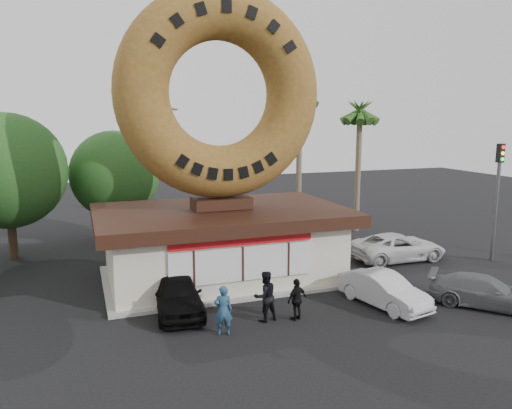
{
  "coord_description": "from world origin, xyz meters",
  "views": [
    {
      "loc": [
        -6.01,
        -15.48,
        7.38
      ],
      "look_at": [
        0.96,
        4.0,
        3.75
      ],
      "focal_mm": 35.0,
      "sensor_mm": 36.0,
      "label": 1
    }
  ],
  "objects": [
    {
      "name": "car_black",
      "position": [
        -2.73,
        2.65,
        0.73
      ],
      "size": [
        2.01,
        4.4,
        1.46
      ],
      "primitive_type": "imported",
      "rotation": [
        0.0,
        0.0,
        -0.07
      ],
      "color": "black",
      "rests_on": "ground"
    },
    {
      "name": "donut_shop",
      "position": [
        0.0,
        5.98,
        1.77
      ],
      "size": [
        11.2,
        7.2,
        3.8
      ],
      "color": "silver",
      "rests_on": "ground"
    },
    {
      "name": "tree_west",
      "position": [
        -9.5,
        13.0,
        4.64
      ],
      "size": [
        6.0,
        6.0,
        7.65
      ],
      "color": "#473321",
      "rests_on": "ground"
    },
    {
      "name": "palm_near",
      "position": [
        7.5,
        14.0,
        8.41
      ],
      "size": [
        2.6,
        2.6,
        9.75
      ],
      "color": "#726651",
      "rests_on": "ground"
    },
    {
      "name": "ground",
      "position": [
        0.0,
        0.0,
        0.0
      ],
      "size": [
        90.0,
        90.0,
        0.0
      ],
      "primitive_type": "plane",
      "color": "black",
      "rests_on": "ground"
    },
    {
      "name": "car_grey",
      "position": [
        8.78,
        -0.86,
        0.61
      ],
      "size": [
        4.14,
        4.19,
        1.22
      ],
      "primitive_type": "imported",
      "rotation": [
        0.0,
        0.0,
        0.77
      ],
      "color": "slate",
      "rests_on": "ground"
    },
    {
      "name": "person_left",
      "position": [
        -1.64,
        0.09,
        0.88
      ],
      "size": [
        0.71,
        0.53,
        1.75
      ],
      "primitive_type": "imported",
      "rotation": [
        0.0,
        0.0,
        2.95
      ],
      "color": "navy",
      "rests_on": "ground"
    },
    {
      "name": "person_right",
      "position": [
        1.27,
        0.41,
        0.78
      ],
      "size": [
        1.0,
        0.7,
        1.57
      ],
      "primitive_type": "imported",
      "rotation": [
        0.0,
        0.0,
        3.52
      ],
      "color": "black",
      "rests_on": "ground"
    },
    {
      "name": "person_center",
      "position": [
        0.14,
        0.72,
        0.94
      ],
      "size": [
        1.02,
        0.85,
        1.88
      ],
      "primitive_type": "imported",
      "rotation": [
        0.0,
        0.0,
        3.3
      ],
      "color": "black",
      "rests_on": "ground"
    },
    {
      "name": "car_white",
      "position": [
        9.47,
        5.78,
        0.7
      ],
      "size": [
        5.06,
        2.38,
        1.4
      ],
      "primitive_type": "imported",
      "rotation": [
        0.0,
        0.0,
        1.56
      ],
      "color": "silver",
      "rests_on": "ground"
    },
    {
      "name": "tree_mid",
      "position": [
        -4.0,
        15.0,
        4.02
      ],
      "size": [
        5.2,
        5.2,
        6.63
      ],
      "color": "#473321",
      "rests_on": "ground"
    },
    {
      "name": "car_silver",
      "position": [
        5.07,
        0.52,
        0.65
      ],
      "size": [
        2.22,
        4.18,
        1.31
      ],
      "primitive_type": "imported",
      "rotation": [
        0.0,
        0.0,
        0.22
      ],
      "color": "#B0B0B5",
      "rests_on": "ground"
    },
    {
      "name": "giant_donut",
      "position": [
        0.0,
        6.0,
        8.38
      ],
      "size": [
        9.15,
        2.33,
        9.15
      ],
      "primitive_type": "torus",
      "rotation": [
        1.57,
        0.0,
        0.0
      ],
      "color": "olive",
      "rests_on": "donut_shop"
    },
    {
      "name": "palm_far",
      "position": [
        11.0,
        12.5,
        7.48
      ],
      "size": [
        2.6,
        2.6,
        8.75
      ],
      "color": "#726651",
      "rests_on": "ground"
    },
    {
      "name": "traffic_signal",
      "position": [
        14.0,
        3.99,
        3.87
      ],
      "size": [
        0.3,
        0.38,
        6.07
      ],
      "color": "#59595E",
      "rests_on": "ground"
    },
    {
      "name": "street_lamp",
      "position": [
        -1.86,
        16.0,
        4.48
      ],
      "size": [
        2.11,
        0.2,
        8.0
      ],
      "color": "#59595E",
      "rests_on": "ground"
    }
  ]
}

